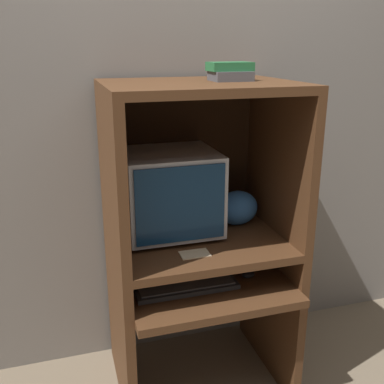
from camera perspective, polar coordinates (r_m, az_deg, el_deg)
The scene contains 10 objects.
wall_back at distance 2.27m, azimuth -1.97°, elevation 10.30°, with size 6.00×0.06×2.60m.
desk_base at distance 2.22m, azimuth 1.23°, elevation -15.52°, with size 0.80×0.70×0.61m.
desk_monitor_shelf at distance 2.08m, azimuth 0.92°, elevation -6.72°, with size 0.80×0.63×0.17m.
hutch_upper at distance 1.96m, azimuth 0.70°, elevation 6.52°, with size 0.80×0.63×0.69m.
crt_monitor at distance 2.04m, azimuth -2.86°, elevation 0.01°, with size 0.42×0.39×0.39m.
keyboard at distance 1.99m, azimuth -0.76°, elevation -11.83°, with size 0.45×0.15×0.03m.
mouse at distance 2.09m, azimuth 7.15°, elevation -10.35°, with size 0.06×0.04×0.03m.
snack_bag at distance 2.18m, azimuth 5.74°, elevation -2.01°, with size 0.20×0.15×0.17m.
book_stack at distance 1.94m, azimuth 4.87°, elevation 15.00°, with size 0.18×0.13×0.08m.
paper_card at distance 1.90m, azimuth 0.34°, elevation -7.86°, with size 0.12×0.08×0.00m.
Camera 1 is at (-0.58, -1.48, 1.61)m, focal length 42.00 mm.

